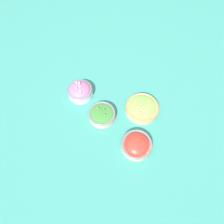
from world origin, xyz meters
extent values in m
plane|color=#337F75|center=(0.00, 0.00, 0.00)|extent=(3.00, 3.00, 0.00)
cylinder|color=silver|center=(0.21, -0.03, 0.02)|extent=(0.13, 0.13, 0.05)
torus|color=slate|center=(0.21, -0.03, 0.05)|extent=(0.13, 0.13, 0.01)
ellipsoid|color=#9E5B8E|center=(0.21, -0.03, 0.05)|extent=(0.11, 0.11, 0.05)
cube|color=#C699C1|center=(0.21, -0.04, 0.08)|extent=(0.01, 0.01, 0.01)
cube|color=#C699C1|center=(0.20, -0.03, 0.08)|extent=(0.01, 0.01, 0.01)
cube|color=#C699C1|center=(0.23, -0.05, 0.07)|extent=(0.01, 0.01, 0.01)
cube|color=#C699C1|center=(0.22, -0.05, 0.08)|extent=(0.01, 0.01, 0.01)
cube|color=#C699C1|center=(0.21, -0.02, 0.08)|extent=(0.01, 0.01, 0.01)
cube|color=#C699C1|center=(0.18, -0.01, 0.07)|extent=(0.01, 0.01, 0.01)
cylinder|color=beige|center=(-0.18, 0.10, 0.02)|extent=(0.15, 0.15, 0.04)
torus|color=slate|center=(-0.18, 0.10, 0.04)|extent=(0.15, 0.15, 0.01)
ellipsoid|color=red|center=(-0.18, 0.10, 0.04)|extent=(0.12, 0.12, 0.05)
ellipsoid|color=red|center=(-0.20, 0.12, 0.06)|extent=(0.01, 0.01, 0.01)
ellipsoid|color=red|center=(-0.20, 0.08, 0.06)|extent=(0.01, 0.01, 0.01)
ellipsoid|color=red|center=(-0.19, 0.06, 0.06)|extent=(0.01, 0.01, 0.01)
ellipsoid|color=red|center=(-0.19, 0.10, 0.07)|extent=(0.01, 0.01, 0.01)
cylinder|color=beige|center=(-0.12, -0.09, 0.02)|extent=(0.17, 0.17, 0.03)
torus|color=#997A4C|center=(-0.12, -0.09, 0.03)|extent=(0.17, 0.17, 0.01)
ellipsoid|color=#7ABC4C|center=(-0.12, -0.09, 0.03)|extent=(0.14, 0.14, 0.04)
ellipsoid|color=#99D166|center=(-0.11, -0.07, 0.06)|extent=(0.02, 0.01, 0.01)
ellipsoid|color=#99D166|center=(-0.13, -0.08, 0.06)|extent=(0.01, 0.02, 0.01)
ellipsoid|color=#99D166|center=(-0.13, -0.05, 0.06)|extent=(0.02, 0.02, 0.01)
ellipsoid|color=#99D166|center=(-0.11, -0.09, 0.06)|extent=(0.02, 0.02, 0.01)
ellipsoid|color=#99D166|center=(-0.09, -0.09, 0.06)|extent=(0.02, 0.02, 0.01)
cylinder|color=beige|center=(0.04, 0.03, 0.02)|extent=(0.14, 0.14, 0.04)
torus|color=slate|center=(0.04, 0.03, 0.04)|extent=(0.14, 0.14, 0.01)
ellipsoid|color=#387533|center=(0.04, 0.03, 0.04)|extent=(0.12, 0.12, 0.02)
ellipsoid|color=#47893D|center=(0.02, 0.04, 0.05)|extent=(0.01, 0.01, 0.01)
ellipsoid|color=#47893D|center=(0.04, 0.02, 0.05)|extent=(0.01, 0.01, 0.01)
ellipsoid|color=#47893D|center=(0.07, 0.02, 0.05)|extent=(0.02, 0.01, 0.01)
ellipsoid|color=#47893D|center=(0.04, 0.03, 0.06)|extent=(0.01, 0.01, 0.01)
ellipsoid|color=#47893D|center=(0.06, 0.03, 0.05)|extent=(0.01, 0.02, 0.01)
camera|label=1|loc=(-0.23, 0.44, 1.00)|focal=35.00mm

